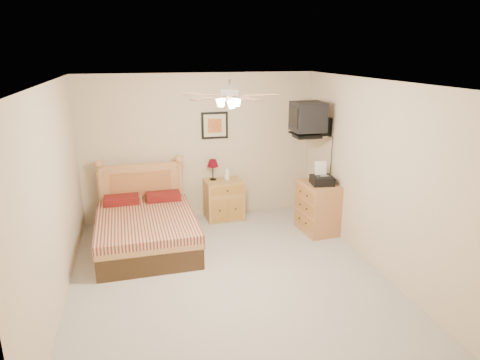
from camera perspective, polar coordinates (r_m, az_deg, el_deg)
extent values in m
plane|color=#A39D93|center=(5.78, -1.66, -12.60)|extent=(4.50, 4.50, 0.00)
cube|color=white|center=(5.05, -1.90, 12.96)|extent=(4.00, 4.50, 0.04)
cube|color=beige|center=(7.42, -5.43, 4.39)|extent=(4.00, 0.04, 2.50)
cube|color=beige|center=(3.28, 6.71, -12.26)|extent=(4.00, 0.04, 2.50)
cube|color=beige|center=(5.26, -23.59, -2.21)|extent=(0.04, 4.50, 2.50)
cube|color=beige|center=(6.01, 17.23, 0.70)|extent=(0.04, 4.50, 2.50)
cube|color=#AB763B|center=(7.50, -2.16, -2.60)|extent=(0.66, 0.51, 0.69)
imported|color=white|center=(7.40, -1.75, 0.89)|extent=(0.09, 0.09, 0.23)
cube|color=black|center=(7.38, -3.40, 7.28)|extent=(0.46, 0.04, 0.46)
cube|color=#A95F32|center=(7.05, 10.31, -3.61)|extent=(0.54, 0.73, 0.82)
imported|color=beige|center=(7.08, 9.77, 0.14)|extent=(0.30, 0.35, 0.03)
imported|color=gray|center=(7.09, 9.96, 0.35)|extent=(0.30, 0.34, 0.02)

